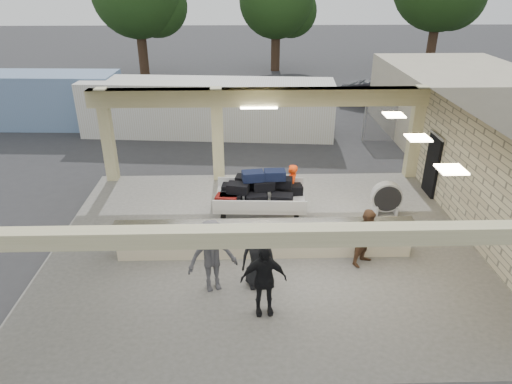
{
  "coord_description": "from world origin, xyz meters",
  "views": [
    {
      "loc": [
        -0.52,
        -11.16,
        7.21
      ],
      "look_at": [
        -0.2,
        1.0,
        1.29
      ],
      "focal_mm": 32.0,
      "sensor_mm": 36.0,
      "label": 1
    }
  ],
  "objects_px": {
    "baggage_handler": "(291,189)",
    "passenger_c": "(212,256)",
    "luggage_cart": "(259,194)",
    "passenger_a": "(368,237)",
    "baggage_counter": "(265,239)",
    "car_dark": "(374,94)",
    "car_white_a": "(422,102)",
    "passenger_d": "(258,257)",
    "drum_fan": "(386,197)",
    "container_white": "(208,108)",
    "car_white_b": "(505,103)",
    "container_blue": "(17,100)",
    "passenger_b": "(264,280)"
  },
  "relations": [
    {
      "from": "baggage_handler",
      "to": "passenger_c",
      "type": "distance_m",
      "value": 4.58
    },
    {
      "from": "luggage_cart",
      "to": "passenger_a",
      "type": "height_order",
      "value": "luggage_cart"
    },
    {
      "from": "baggage_counter",
      "to": "car_dark",
      "type": "relative_size",
      "value": 2.03
    },
    {
      "from": "car_white_a",
      "to": "passenger_d",
      "type": "bearing_deg",
      "value": 170.41
    },
    {
      "from": "passenger_a",
      "to": "passenger_c",
      "type": "height_order",
      "value": "passenger_c"
    },
    {
      "from": "drum_fan",
      "to": "container_white",
      "type": "bearing_deg",
      "value": 129.18
    },
    {
      "from": "drum_fan",
      "to": "passenger_d",
      "type": "relative_size",
      "value": 0.65
    },
    {
      "from": "baggage_counter",
      "to": "drum_fan",
      "type": "distance_m",
      "value": 4.61
    },
    {
      "from": "passenger_c",
      "to": "baggage_counter",
      "type": "bearing_deg",
      "value": 31.1
    },
    {
      "from": "drum_fan",
      "to": "baggage_handler",
      "type": "height_order",
      "value": "baggage_handler"
    },
    {
      "from": "passenger_c",
      "to": "car_white_b",
      "type": "height_order",
      "value": "passenger_c"
    },
    {
      "from": "passenger_c",
      "to": "car_dark",
      "type": "height_order",
      "value": "passenger_c"
    },
    {
      "from": "baggage_handler",
      "to": "container_blue",
      "type": "relative_size",
      "value": 0.16
    },
    {
      "from": "passenger_b",
      "to": "container_blue",
      "type": "bearing_deg",
      "value": 124.66
    },
    {
      "from": "luggage_cart",
      "to": "car_white_a",
      "type": "height_order",
      "value": "luggage_cart"
    },
    {
      "from": "drum_fan",
      "to": "baggage_counter",
      "type": "bearing_deg",
      "value": -147.55
    },
    {
      "from": "car_white_b",
      "to": "container_white",
      "type": "height_order",
      "value": "container_white"
    },
    {
      "from": "baggage_handler",
      "to": "passenger_d",
      "type": "distance_m",
      "value": 4.02
    },
    {
      "from": "container_white",
      "to": "drum_fan",
      "type": "bearing_deg",
      "value": -48.34
    },
    {
      "from": "passenger_b",
      "to": "container_white",
      "type": "xyz_separation_m",
      "value": [
        -2.13,
        13.17,
        0.3
      ]
    },
    {
      "from": "passenger_a",
      "to": "car_dark",
      "type": "distance_m",
      "value": 16.98
    },
    {
      "from": "passenger_c",
      "to": "passenger_d",
      "type": "distance_m",
      "value": 1.11
    },
    {
      "from": "passenger_c",
      "to": "car_white_b",
      "type": "relative_size",
      "value": 0.4
    },
    {
      "from": "baggage_counter",
      "to": "container_white",
      "type": "height_order",
      "value": "container_white"
    },
    {
      "from": "passenger_b",
      "to": "car_white_b",
      "type": "distance_m",
      "value": 20.98
    },
    {
      "from": "baggage_counter",
      "to": "container_blue",
      "type": "relative_size",
      "value": 0.8
    },
    {
      "from": "car_white_b",
      "to": "car_dark",
      "type": "height_order",
      "value": "car_white_b"
    },
    {
      "from": "passenger_b",
      "to": "passenger_c",
      "type": "height_order",
      "value": "passenger_c"
    },
    {
      "from": "baggage_handler",
      "to": "car_white_b",
      "type": "distance_m",
      "value": 16.79
    },
    {
      "from": "car_dark",
      "to": "container_white",
      "type": "distance_m",
      "value": 10.71
    },
    {
      "from": "baggage_counter",
      "to": "passenger_d",
      "type": "distance_m",
      "value": 1.43
    },
    {
      "from": "baggage_handler",
      "to": "passenger_c",
      "type": "bearing_deg",
      "value": 2.02
    },
    {
      "from": "baggage_counter",
      "to": "baggage_handler",
      "type": "height_order",
      "value": "baggage_handler"
    },
    {
      "from": "passenger_c",
      "to": "luggage_cart",
      "type": "bearing_deg",
      "value": 53.21
    },
    {
      "from": "passenger_b",
      "to": "car_white_a",
      "type": "bearing_deg",
      "value": 55.62
    },
    {
      "from": "luggage_cart",
      "to": "drum_fan",
      "type": "xyz_separation_m",
      "value": [
        4.1,
        0.25,
        -0.29
      ]
    },
    {
      "from": "luggage_cart",
      "to": "baggage_counter",
      "type": "bearing_deg",
      "value": -84.64
    },
    {
      "from": "car_white_a",
      "to": "container_blue",
      "type": "xyz_separation_m",
      "value": [
        -21.28,
        -1.2,
        0.58
      ]
    },
    {
      "from": "drum_fan",
      "to": "passenger_a",
      "type": "bearing_deg",
      "value": -112.53
    },
    {
      "from": "passenger_a",
      "to": "luggage_cart",
      "type": "bearing_deg",
      "value": 96.61
    },
    {
      "from": "baggage_counter",
      "to": "drum_fan",
      "type": "xyz_separation_m",
      "value": [
        4.01,
        2.28,
        0.09
      ]
    },
    {
      "from": "car_dark",
      "to": "drum_fan",
      "type": "bearing_deg",
      "value": -170.86
    },
    {
      "from": "passenger_b",
      "to": "baggage_handler",
      "type": "bearing_deg",
      "value": 73.38
    },
    {
      "from": "baggage_handler",
      "to": "passenger_d",
      "type": "xyz_separation_m",
      "value": [
        -1.17,
        -3.85,
        0.02
      ]
    },
    {
      "from": "drum_fan",
      "to": "car_white_a",
      "type": "distance_m",
      "value": 12.52
    },
    {
      "from": "luggage_cart",
      "to": "container_blue",
      "type": "distance_m",
      "value": 15.87
    },
    {
      "from": "passenger_a",
      "to": "car_white_a",
      "type": "height_order",
      "value": "passenger_a"
    },
    {
      "from": "baggage_counter",
      "to": "drum_fan",
      "type": "height_order",
      "value": "drum_fan"
    },
    {
      "from": "passenger_b",
      "to": "passenger_a",
      "type": "bearing_deg",
      "value": 29.49
    },
    {
      "from": "drum_fan",
      "to": "car_white_a",
      "type": "relative_size",
      "value": 0.21
    }
  ]
}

